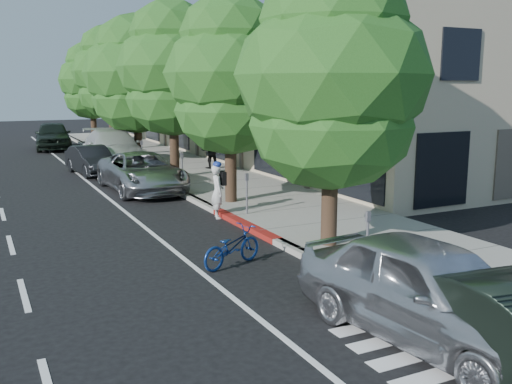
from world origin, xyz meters
TOP-DOWN VIEW (x-y plane):
  - ground at (0.00, 0.00)m, footprint 120.00×120.00m
  - sidewalk at (2.30, 8.00)m, footprint 4.60×56.00m
  - curb at (0.00, 8.00)m, footprint 0.30×56.00m
  - curb_red_segment at (0.00, 1.00)m, footprint 0.32×4.00m
  - storefront_building at (9.60, 18.00)m, footprint 10.00×36.00m
  - street_tree_0 at (0.90, -2.00)m, footprint 4.72×4.72m
  - street_tree_1 at (0.90, 4.00)m, footprint 4.39×4.39m
  - street_tree_2 at (0.90, 10.00)m, footprint 4.68×4.68m
  - street_tree_3 at (0.90, 16.00)m, footprint 5.39×5.39m
  - street_tree_4 at (0.90, 22.00)m, footprint 4.57×4.57m
  - street_tree_5 at (0.90, 28.00)m, footprint 4.56×4.56m
  - cyclist at (-0.23, 2.46)m, footprint 0.52×0.68m
  - bicycle at (-1.80, -2.14)m, footprint 1.81×1.17m
  - silver_suv at (-1.09, 8.00)m, footprint 2.58×5.44m
  - dark_sedan at (-2.02, 13.30)m, footprint 1.88×4.15m
  - white_pickup at (-0.50, 15.72)m, footprint 2.90×6.45m
  - dark_suv_far at (-2.20, 25.40)m, footprint 2.67×5.48m
  - near_car_a at (-0.57, -7.07)m, footprint 2.48×5.08m
  - pedestrian at (3.25, 11.77)m, footprint 0.86×0.69m

SIDE VIEW (x-z plane):
  - ground at x=0.00m, z-range 0.00..0.00m
  - sidewalk at x=2.30m, z-range 0.00..0.15m
  - curb at x=0.00m, z-range 0.00..0.15m
  - curb_red_segment at x=0.00m, z-range 0.00..0.15m
  - bicycle at x=-1.80m, z-range 0.00..0.90m
  - dark_sedan at x=-2.02m, z-range 0.00..1.32m
  - silver_suv at x=-1.09m, z-range 0.00..1.50m
  - cyclist at x=-0.23m, z-range 0.00..1.66m
  - near_car_a at x=-0.57m, z-range 0.00..1.67m
  - dark_suv_far at x=-2.20m, z-range 0.00..1.80m
  - white_pickup at x=-0.50m, z-range 0.00..1.83m
  - pedestrian at x=3.25m, z-range 0.15..1.84m
  - storefront_building at x=9.60m, z-range 0.00..7.00m
  - street_tree_0 at x=0.90m, z-range 0.71..7.65m
  - street_tree_1 at x=0.90m, z-range 0.81..7.87m
  - street_tree_5 at x=0.90m, z-range 0.80..7.98m
  - street_tree_3 at x=0.90m, z-range 0.75..8.46m
  - street_tree_2 at x=0.90m, z-range 0.89..8.53m
  - street_tree_4 at x=0.90m, z-range 0.94..8.68m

